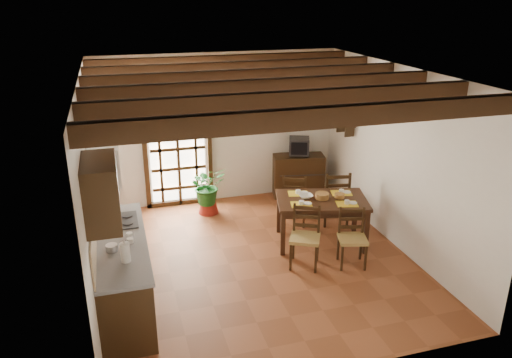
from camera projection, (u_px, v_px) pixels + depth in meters
name	position (u px, v px, depth m)	size (l,w,h in m)	color
ground_plane	(257.00, 260.00, 7.54)	(5.00, 5.00, 0.00)	brown
room_shell	(257.00, 145.00, 6.90)	(4.52, 5.02, 2.81)	silver
ceiling_beams	(257.00, 81.00, 6.59)	(4.50, 4.34, 0.20)	black
french_door	(177.00, 145.00, 9.11)	(1.26, 0.11, 2.32)	white
kitchen_counter	(123.00, 272.00, 6.32)	(0.64, 2.25, 1.38)	black
upper_cabinet	(101.00, 192.00, 5.17)	(0.35, 0.80, 0.70)	black
range_hood	(104.00, 165.00, 6.34)	(0.38, 0.60, 0.54)	white
counter_items	(119.00, 234.00, 6.23)	(0.50, 1.43, 0.25)	black
dining_table	(322.00, 204.00, 7.84)	(1.58, 1.22, 0.76)	black
chair_near_left	(305.00, 248.00, 7.30)	(0.56, 0.55, 0.91)	#A88A47
chair_near_right	(352.00, 248.00, 7.32)	(0.48, 0.47, 0.86)	#A88A47
chair_far_left	(294.00, 208.00, 8.63)	(0.56, 0.55, 0.93)	#A88A47
chair_far_right	(334.00, 206.00, 8.65)	(0.53, 0.51, 0.98)	#A88A47
table_setting	(322.00, 197.00, 7.80)	(1.02, 0.68, 0.09)	yellow
table_bowl	(306.00, 196.00, 7.84)	(0.22, 0.22, 0.05)	white
sideboard	(298.00, 175.00, 9.79)	(0.97, 0.44, 0.83)	black
crt_tv	(299.00, 146.00, 9.57)	(0.48, 0.46, 0.33)	black
fuse_box	(296.00, 106.00, 9.54)	(0.25, 0.03, 0.32)	white
plant_pot	(208.00, 207.00, 9.11)	(0.37, 0.37, 0.23)	maroon
potted_plant	(208.00, 184.00, 8.94)	(1.64, 1.41, 1.83)	#144C19
wall_shelf	(345.00, 127.00, 9.01)	(0.20, 0.42, 0.20)	black
shelf_vase	(346.00, 119.00, 8.96)	(0.15, 0.15, 0.15)	#B2BFB2
shelf_flowers	(347.00, 108.00, 8.89)	(0.14, 0.14, 0.36)	yellow
framed_picture	(352.00, 97.00, 8.84)	(0.03, 0.32, 0.32)	brown
pendant_lamp	(323.00, 115.00, 7.43)	(0.36, 0.36, 0.84)	black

